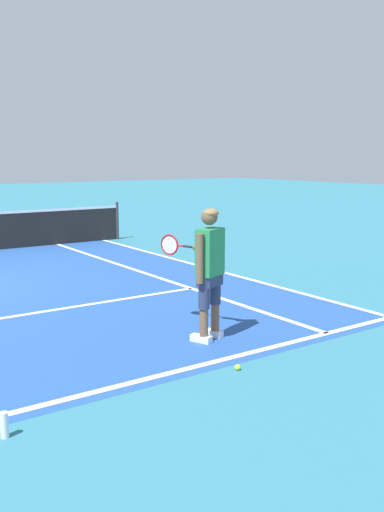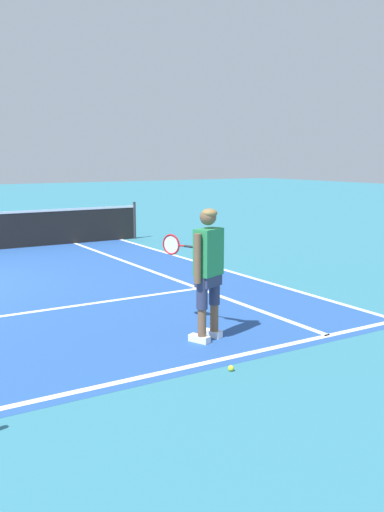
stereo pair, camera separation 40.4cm
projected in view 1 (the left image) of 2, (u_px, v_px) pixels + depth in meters
The scene contains 6 objects.
line_baseline at pixel (27, 409), 5.35m from camera, with size 10.98×0.10×0.01m, color white.
line_singles_right at pixel (147, 274), 11.56m from camera, with size 0.10×9.63×0.01m, color white.
line_doubles_right at pixel (202, 266), 12.33m from camera, with size 0.10×9.63×0.01m, color white.
tennis_player at pixel (208, 265), 7.25m from camera, with size 0.57×1.23×1.71m.
tennis_ball_near_feet at pixel (238, 367), 6.34m from camera, with size 0.07×0.07×0.07m, color #CCE02D.
water_bottle at pixel (4, 425), 4.80m from camera, with size 0.07×0.07×0.23m, color white.
Camera 1 is at (-1.58, -10.96, 2.35)m, focal length 39.91 mm.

